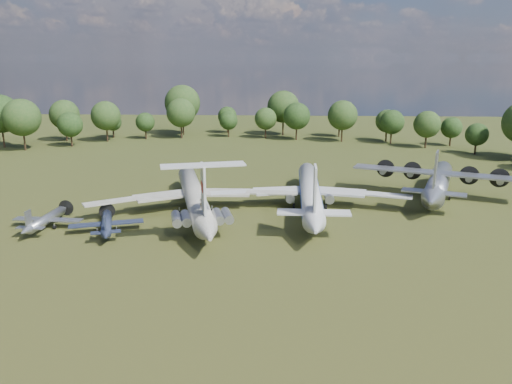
# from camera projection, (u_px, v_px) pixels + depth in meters

# --- Properties ---
(ground) EXTENTS (300.00, 300.00, 0.00)m
(ground) POSITION_uv_depth(u_px,v_px,m) (212.00, 217.00, 81.31)
(ground) COLOR #273F15
(ground) RESTS_ON ground
(il62_airliner) EXTENTS (46.10, 53.67, 4.52)m
(il62_airliner) POSITION_uv_depth(u_px,v_px,m) (194.00, 200.00, 82.93)
(il62_airliner) COLOR #B4B4AF
(il62_airliner) RESTS_ON ground
(tu104_jet) EXTENTS (35.08, 46.29, 4.57)m
(tu104_jet) POSITION_uv_depth(u_px,v_px,m) (310.00, 195.00, 85.41)
(tu104_jet) COLOR silver
(tu104_jet) RESTS_ON ground
(an12_transport) EXTENTS (41.82, 43.98, 4.62)m
(an12_transport) POSITION_uv_depth(u_px,v_px,m) (438.00, 185.00, 92.04)
(an12_transport) COLOR #989A9F
(an12_transport) RESTS_ON ground
(small_prop_west) EXTENTS (14.74, 17.23, 2.14)m
(small_prop_west) POSITION_uv_depth(u_px,v_px,m) (107.00, 226.00, 73.70)
(small_prop_west) COLOR black
(small_prop_west) RESTS_ON ground
(small_prop_northwest) EXTENTS (11.40, 15.03, 2.12)m
(small_prop_northwest) POSITION_uv_depth(u_px,v_px,m) (46.00, 222.00, 75.57)
(small_prop_northwest) COLOR #A5A7AD
(small_prop_northwest) RESTS_ON ground
(person_on_il62) EXTENTS (0.75, 0.58, 1.82)m
(person_on_il62) POSITION_uv_depth(u_px,v_px,m) (202.00, 202.00, 70.14)
(person_on_il62) COLOR olive
(person_on_il62) RESTS_ON il62_airliner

